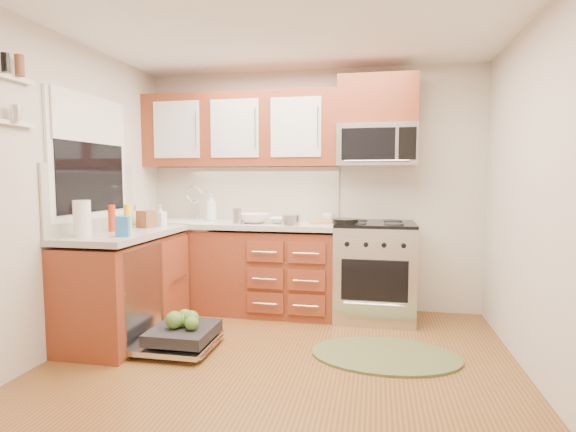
% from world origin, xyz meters
% --- Properties ---
extents(floor, '(3.50, 3.50, 0.00)m').
position_xyz_m(floor, '(0.00, 0.00, 0.00)').
color(floor, brown).
rests_on(floor, ground).
extents(ceiling, '(3.50, 3.50, 0.00)m').
position_xyz_m(ceiling, '(0.00, 0.00, 2.50)').
color(ceiling, white).
rests_on(ceiling, ground).
extents(wall_back, '(3.50, 0.04, 2.50)m').
position_xyz_m(wall_back, '(0.00, 1.75, 1.25)').
color(wall_back, beige).
rests_on(wall_back, ground).
extents(wall_front, '(3.50, 0.04, 2.50)m').
position_xyz_m(wall_front, '(0.00, -1.75, 1.25)').
color(wall_front, beige).
rests_on(wall_front, ground).
extents(wall_left, '(0.04, 3.50, 2.50)m').
position_xyz_m(wall_left, '(-1.75, 0.00, 1.25)').
color(wall_left, beige).
rests_on(wall_left, ground).
extents(wall_right, '(0.04, 3.50, 2.50)m').
position_xyz_m(wall_right, '(1.75, 0.00, 1.25)').
color(wall_right, beige).
rests_on(wall_right, ground).
extents(base_cabinet_back, '(2.05, 0.60, 0.85)m').
position_xyz_m(base_cabinet_back, '(-0.73, 1.45, 0.42)').
color(base_cabinet_back, brown).
rests_on(base_cabinet_back, ground).
extents(base_cabinet_left, '(0.60, 1.25, 0.85)m').
position_xyz_m(base_cabinet_left, '(-1.45, 0.52, 0.42)').
color(base_cabinet_left, brown).
rests_on(base_cabinet_left, ground).
extents(countertop_back, '(2.07, 0.64, 0.05)m').
position_xyz_m(countertop_back, '(-0.72, 1.44, 0.90)').
color(countertop_back, '#BCB8AC').
rests_on(countertop_back, base_cabinet_back).
extents(countertop_left, '(0.64, 1.27, 0.05)m').
position_xyz_m(countertop_left, '(-1.44, 0.53, 0.90)').
color(countertop_left, '#BCB8AC').
rests_on(countertop_left, base_cabinet_left).
extents(backsplash_back, '(2.05, 0.02, 0.57)m').
position_xyz_m(backsplash_back, '(-0.73, 1.74, 1.21)').
color(backsplash_back, beige).
rests_on(backsplash_back, ground).
extents(backsplash_left, '(0.02, 1.25, 0.57)m').
position_xyz_m(backsplash_left, '(-1.74, 0.52, 1.21)').
color(backsplash_left, beige).
rests_on(backsplash_left, ground).
extents(upper_cabinets, '(2.05, 0.35, 0.75)m').
position_xyz_m(upper_cabinets, '(-0.73, 1.57, 1.88)').
color(upper_cabinets, brown).
rests_on(upper_cabinets, ground).
extents(cabinet_over_mw, '(0.76, 0.35, 0.47)m').
position_xyz_m(cabinet_over_mw, '(0.68, 1.57, 2.13)').
color(cabinet_over_mw, brown).
rests_on(cabinet_over_mw, ground).
extents(range, '(0.76, 0.64, 0.95)m').
position_xyz_m(range, '(0.68, 1.43, 0.47)').
color(range, silver).
rests_on(range, ground).
extents(microwave, '(0.76, 0.38, 0.40)m').
position_xyz_m(microwave, '(0.68, 1.55, 1.70)').
color(microwave, silver).
rests_on(microwave, ground).
extents(sink, '(0.62, 0.50, 0.26)m').
position_xyz_m(sink, '(-1.25, 1.42, 0.80)').
color(sink, white).
rests_on(sink, ground).
extents(dishwasher, '(0.70, 0.60, 0.20)m').
position_xyz_m(dishwasher, '(-0.86, 0.30, 0.10)').
color(dishwasher, silver).
rests_on(dishwasher, ground).
extents(window, '(0.03, 1.05, 1.05)m').
position_xyz_m(window, '(-1.74, 0.50, 1.55)').
color(window, white).
rests_on(window, ground).
extents(window_blind, '(0.02, 0.96, 0.40)m').
position_xyz_m(window_blind, '(-1.71, 0.50, 1.88)').
color(window_blind, white).
rests_on(window_blind, ground).
extents(shelf_upper, '(0.04, 0.40, 0.03)m').
position_xyz_m(shelf_upper, '(-1.72, -0.35, 2.05)').
color(shelf_upper, white).
rests_on(shelf_upper, ground).
extents(shelf_lower, '(0.04, 0.40, 0.03)m').
position_xyz_m(shelf_lower, '(-1.72, -0.35, 1.75)').
color(shelf_lower, white).
rests_on(shelf_lower, ground).
extents(rug, '(1.22, 0.86, 0.02)m').
position_xyz_m(rug, '(0.77, 0.47, 0.01)').
color(rug, '#57663A').
rests_on(rug, ground).
extents(skillet, '(0.32, 0.32, 0.05)m').
position_xyz_m(skillet, '(0.40, 1.26, 0.97)').
color(skillet, black).
rests_on(skillet, range).
extents(stock_pot, '(0.19, 0.19, 0.10)m').
position_xyz_m(stock_pot, '(-0.12, 1.22, 0.98)').
color(stock_pot, silver).
rests_on(stock_pot, countertop_back).
extents(cutting_board, '(0.35, 0.26, 0.02)m').
position_xyz_m(cutting_board, '(0.18, 1.52, 0.94)').
color(cutting_board, '#9D7747').
rests_on(cutting_board, countertop_back).
extents(canister, '(0.12, 0.12, 0.16)m').
position_xyz_m(canister, '(-0.66, 1.25, 1.00)').
color(canister, silver).
rests_on(canister, countertop_back).
extents(paper_towel_roll, '(0.17, 0.17, 0.29)m').
position_xyz_m(paper_towel_roll, '(-1.55, 0.11, 1.07)').
color(paper_towel_roll, white).
rests_on(paper_towel_roll, countertop_left).
extents(mustard_bottle, '(0.09, 0.09, 0.22)m').
position_xyz_m(mustard_bottle, '(-1.51, 0.69, 1.03)').
color(mustard_bottle, yellow).
rests_on(mustard_bottle, countertop_left).
extents(red_bottle, '(0.06, 0.06, 0.23)m').
position_xyz_m(red_bottle, '(-1.53, 0.47, 1.04)').
color(red_bottle, red).
rests_on(red_bottle, countertop_left).
extents(wooden_box, '(0.19, 0.17, 0.15)m').
position_xyz_m(wooden_box, '(-1.39, 0.80, 1.00)').
color(wooden_box, brown).
rests_on(wooden_box, countertop_left).
extents(blue_carton, '(0.11, 0.08, 0.16)m').
position_xyz_m(blue_carton, '(-1.25, 0.18, 1.00)').
color(blue_carton, blue).
rests_on(blue_carton, countertop_left).
extents(bowl_a, '(0.28, 0.28, 0.06)m').
position_xyz_m(bowl_a, '(-0.24, 1.40, 0.95)').
color(bowl_a, '#999999').
rests_on(bowl_a, countertop_back).
extents(bowl_b, '(0.36, 0.36, 0.10)m').
position_xyz_m(bowl_b, '(-0.52, 1.36, 0.97)').
color(bowl_b, '#999999').
rests_on(bowl_b, countertop_back).
extents(cup, '(0.15, 0.15, 0.09)m').
position_xyz_m(cup, '(0.20, 1.65, 0.97)').
color(cup, '#999999').
rests_on(cup, countertop_back).
extents(soap_bottle_a, '(0.12, 0.12, 0.29)m').
position_xyz_m(soap_bottle_a, '(-1.00, 1.44, 1.07)').
color(soap_bottle_a, '#999999').
rests_on(soap_bottle_a, countertop_back).
extents(soap_bottle_b, '(0.10, 0.11, 0.20)m').
position_xyz_m(soap_bottle_b, '(-1.32, 0.94, 1.03)').
color(soap_bottle_b, '#999999').
rests_on(soap_bottle_b, countertop_left).
extents(soap_bottle_c, '(0.19, 0.19, 0.19)m').
position_xyz_m(soap_bottle_c, '(-1.62, 1.02, 1.02)').
color(soap_bottle_c, '#999999').
rests_on(soap_bottle_c, countertop_left).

